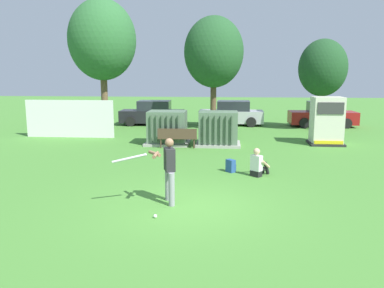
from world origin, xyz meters
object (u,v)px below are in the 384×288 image
Objects in this scene: park_bench at (177,137)px; backpack at (231,166)px; batter at (167,167)px; generator_enclosure at (327,121)px; transformer_west at (167,128)px; parked_car_left_of_center at (232,114)px; sports_ball at (155,216)px; transformer_mid_west at (218,129)px; parked_car_leftmost at (153,114)px; parked_car_right_of_center at (323,115)px; seated_spectator at (258,165)px.

park_bench is 4.12× the size of backpack.
backpack is (1.69, 3.49, -0.76)m from batter.
generator_enclosure is 11.26m from batter.
parked_car_left_of_center is at bearing 66.97° from transformer_west.
transformer_mid_west is at bearing 82.60° from sports_ball.
batter reaches higher than parked_car_leftmost.
transformer_west is 0.50× the size of parked_car_right_of_center.
seated_spectator reaches higher than park_bench.
generator_enclosure is 0.54× the size of parked_car_leftmost.
park_bench is 8.53m from parked_car_leftmost.
batter is (1.33, -8.69, 0.19)m from transformer_west.
park_bench is 8.89m from sports_ball.
parked_car_leftmost and parked_car_left_of_center have the same top height.
transformer_west and transformer_mid_west have the same top height.
batter reaches higher than parked_car_left_of_center.
generator_enclosure is 0.55× the size of parked_car_right_of_center.
generator_enclosure is 5.23× the size of backpack.
transformer_mid_west and parked_car_right_of_center have the same top height.
parked_car_leftmost is (-2.69, 8.10, 0.22)m from park_bench.
parked_car_leftmost is at bearing 112.46° from backpack.
seated_spectator is (1.47, -5.57, -0.41)m from transformer_mid_west.
transformer_west is 4.77× the size of backpack.
generator_enclosure is at bearing 51.59° from backpack.
transformer_west is 2.46m from transformer_mid_west.
transformer_west is 2.18× the size of seated_spectator.
backpack is (3.03, -5.20, -0.57)m from transformer_west.
seated_spectator reaches higher than sports_ball.
sports_ball is at bearing -96.89° from batter.
transformer_west is 9.90m from sports_ball.
park_bench is (-7.05, -1.57, -0.60)m from generator_enclosure.
seated_spectator is (3.33, -4.71, -0.16)m from park_bench.
park_bench is at bearing 119.64° from backpack.
park_bench is at bearing -107.01° from parked_car_left_of_center.
transformer_mid_west is 0.49× the size of parked_car_leftmost.
sports_ball is 0.02× the size of parked_car_right_of_center.
parked_car_left_of_center is at bearing 89.34° from backpack.
parked_car_leftmost is at bearing 102.16° from batter.
generator_enclosure reaches higher than parked_car_right_of_center.
generator_enclosure is at bearing 4.74° from transformer_west.
parked_car_leftmost reaches higher than backpack.
transformer_west is 6.04m from backpack.
generator_enclosure is at bearing 12.57° from park_bench.
parked_car_left_of_center is at bearing 83.48° from sports_ball.
park_bench is 0.43× the size of parked_car_left_of_center.
parked_car_leftmost is at bearing 115.15° from seated_spectator.
sports_ball is at bearing -86.14° from park_bench.
parked_car_left_of_center is at bearing 123.24° from generator_enclosure.
parked_car_right_of_center is (8.47, 8.26, 0.22)m from park_bench.
generator_enclosure is at bearing -56.76° from parked_car_left_of_center.
transformer_mid_west is 2.18× the size of seated_spectator.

